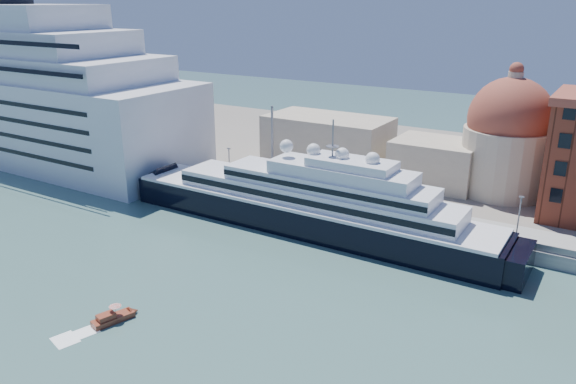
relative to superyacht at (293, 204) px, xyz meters
The scene contains 9 objects.
ground 24.99m from the superyacht, 69.10° to the right, with size 400.00×400.00×0.00m, color #325754.
quay 14.41m from the superyacht, 51.41° to the left, with size 180.00×10.00×2.50m, color gray.
land 52.85m from the superyacht, 80.42° to the left, with size 260.00×72.00×2.00m, color slate.
quay_fence 11.00m from the superyacht, 36.53° to the left, with size 180.00×0.10×1.20m, color slate.
superyacht is the anchor object (origin of this frame).
service_barge 47.00m from the superyacht, behind, with size 11.12×4.96×2.42m.
water_taxi 42.31m from the superyacht, 94.20° to the right, with size 3.39×5.91×2.67m.
church 38.45m from the superyacht, 66.40° to the left, with size 66.00×18.00×25.50m.
lamp_posts 11.46m from the superyacht, 112.76° to the left, with size 120.80×2.40×18.00m.
Camera 1 is at (42.82, -62.58, 41.11)m, focal length 35.00 mm.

